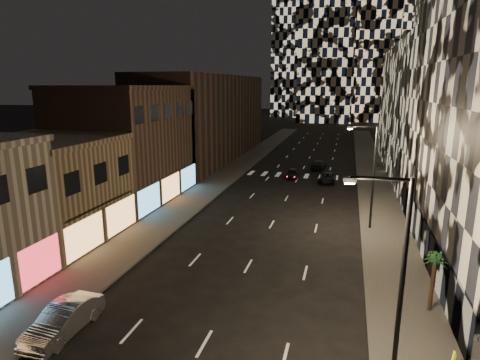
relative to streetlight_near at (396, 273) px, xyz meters
The scene contains 16 objects.
sidewalk_left 44.33m from the streetlight_near, 114.65° to the left, with size 4.00×120.00×0.15m, color #47443F.
sidewalk_right 40.38m from the streetlight_near, 87.64° to the left, with size 4.00×120.00×0.15m, color #47443F.
curb_left 43.50m from the streetlight_near, 112.12° to the left, with size 0.20×120.00×0.15m, color #4C4C47.
curb_right 40.35m from the streetlight_near, 90.65° to the left, with size 0.20×120.00×0.15m, color #4C4C47.
retail_tan 27.67m from the streetlight_near, 156.55° to the left, with size 10.00×10.00×8.00m, color olive.
retail_brown 34.58m from the streetlight_near, 137.17° to the left, with size 10.00×15.00×12.00m, color #483329.
retail_filler_left 56.09m from the streetlight_near, 116.89° to the left, with size 10.00×40.00×14.00m, color #483329.
midrise_base 15.51m from the streetlight_near, 74.78° to the left, with size 0.60×25.00×3.00m, color #383838.
midrise_filler_right 48.56m from the streetlight_near, 76.08° to the left, with size 16.00×40.00×18.00m, color #232326.
streetlight_near is the anchor object (origin of this frame).
streetlight_far 20.00m from the streetlight_near, 90.00° to the left, with size 2.55×0.25×9.00m.
car_silver_parked 16.21m from the streetlight_near, behind, with size 1.65×4.74×1.56m, color #99989E.
car_dark_midlane 39.63m from the streetlight_near, 103.33° to the left, with size 1.52×3.77×1.28m, color black.
car_dark_oncoming 45.95m from the streetlight_near, 97.64° to the left, with size 1.87×4.59×1.33m, color black.
car_dark_rightlane 37.43m from the streetlight_near, 96.74° to the left, with size 2.03×4.41×1.23m, color black.
palm_tree 7.91m from the streetlight_near, 67.54° to the left, with size 1.73×1.74×3.42m.
Camera 1 is at (6.21, -5.31, 12.42)m, focal length 30.00 mm.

